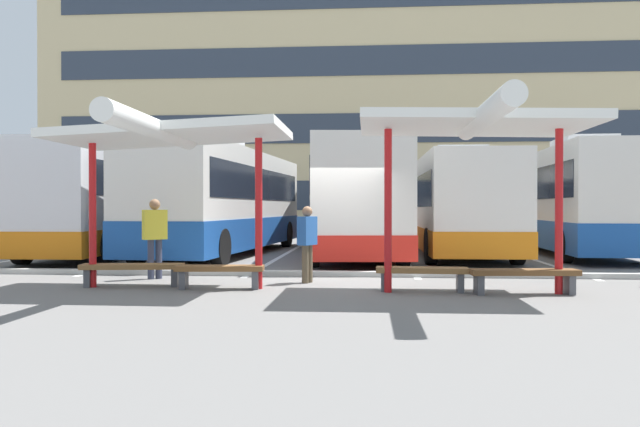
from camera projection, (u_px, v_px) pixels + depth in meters
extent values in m
plane|color=slate|center=(331.00, 277.00, 14.17)|extent=(160.00, 160.00, 0.00)
cube|color=#D1BC8C|center=(357.00, 114.00, 45.95)|extent=(41.42, 13.26, 16.88)
cube|color=#2D3847|center=(355.00, 195.00, 39.37)|extent=(38.11, 0.08, 1.86)
cube|color=#2D3847|center=(355.00, 128.00, 39.33)|extent=(38.11, 0.08, 1.86)
cube|color=#2D3847|center=(355.00, 61.00, 39.29)|extent=(38.11, 0.08, 1.86)
cube|color=silver|center=(122.00, 200.00, 21.42)|extent=(2.68, 11.90, 3.10)
cube|color=orange|center=(122.00, 235.00, 21.43)|extent=(2.72, 11.94, 0.69)
cube|color=black|center=(122.00, 184.00, 21.41)|extent=(2.69, 10.95, 0.94)
cube|color=black|center=(173.00, 193.00, 27.30)|extent=(2.17, 0.12, 1.86)
cube|color=silver|center=(104.00, 145.00, 19.92)|extent=(1.52, 2.23, 0.36)
cylinder|color=black|center=(134.00, 233.00, 25.82)|extent=(0.32, 1.01, 1.00)
cylinder|color=black|center=(189.00, 233.00, 25.69)|extent=(0.32, 1.01, 1.00)
cylinder|color=black|center=(22.00, 246.00, 17.18)|extent=(0.32, 1.01, 1.00)
cylinder|color=black|center=(103.00, 246.00, 17.04)|extent=(0.32, 1.01, 1.00)
cube|color=silver|center=(226.00, 199.00, 20.92)|extent=(3.50, 11.69, 3.11)
cube|color=#194C9E|center=(226.00, 232.00, 20.93)|extent=(3.54, 11.73, 0.95)
cube|color=black|center=(226.00, 185.00, 20.91)|extent=(3.45, 10.77, 1.01)
cube|color=black|center=(267.00, 192.00, 26.57)|extent=(2.25, 0.27, 1.86)
cube|color=silver|center=(211.00, 143.00, 19.48)|extent=(1.71, 2.32, 0.36)
cylinder|color=black|center=(229.00, 234.00, 25.22)|extent=(0.38, 1.02, 1.00)
cylinder|color=black|center=(287.00, 234.00, 24.85)|extent=(0.38, 1.02, 1.00)
cylinder|color=black|center=(137.00, 247.00, 17.02)|extent=(0.38, 1.02, 1.00)
cylinder|color=black|center=(220.00, 247.00, 16.64)|extent=(0.38, 1.02, 1.00)
cube|color=silver|center=(348.00, 199.00, 20.86)|extent=(3.65, 12.36, 3.11)
cube|color=red|center=(348.00, 237.00, 20.87)|extent=(3.70, 12.41, 0.63)
cube|color=black|center=(348.00, 184.00, 20.86)|extent=(3.59, 11.39, 0.96)
cube|color=black|center=(339.00, 192.00, 26.92)|extent=(2.23, 0.29, 1.87)
cube|color=silver|center=(351.00, 142.00, 19.32)|extent=(1.72, 2.33, 0.36)
cylinder|color=black|center=(312.00, 234.00, 25.34)|extent=(0.39, 1.02, 1.00)
cylinder|color=black|center=(370.00, 234.00, 25.38)|extent=(0.39, 1.02, 1.00)
cylinder|color=black|center=(314.00, 248.00, 16.37)|extent=(0.39, 1.02, 1.00)
cylinder|color=black|center=(403.00, 248.00, 16.40)|extent=(0.39, 1.02, 1.00)
cube|color=silver|center=(452.00, 204.00, 21.46)|extent=(2.62, 11.87, 2.82)
cube|color=orange|center=(451.00, 235.00, 21.47)|extent=(2.66, 11.91, 0.68)
cube|color=black|center=(452.00, 193.00, 21.45)|extent=(2.65, 10.92, 0.96)
cube|color=black|center=(433.00, 197.00, 27.34)|extent=(2.23, 0.10, 1.69)
cube|color=silver|center=(458.00, 154.00, 19.96)|extent=(1.53, 2.21, 0.36)
cylinder|color=black|center=(408.00, 233.00, 25.87)|extent=(0.31, 1.00, 1.00)
cylinder|color=black|center=(465.00, 233.00, 25.71)|extent=(0.31, 1.00, 1.00)
cylinder|color=black|center=(431.00, 246.00, 17.23)|extent=(0.31, 1.00, 1.00)
cylinder|color=black|center=(517.00, 246.00, 17.07)|extent=(0.31, 1.00, 1.00)
cube|color=silver|center=(571.00, 199.00, 20.96)|extent=(2.84, 10.32, 3.11)
cube|color=#194C9E|center=(571.00, 233.00, 20.97)|extent=(2.88, 10.36, 0.88)
cube|color=black|center=(571.00, 184.00, 20.96)|extent=(2.84, 9.50, 1.01)
cube|color=black|center=(536.00, 192.00, 26.02)|extent=(2.19, 0.15, 1.87)
cube|color=silver|center=(583.00, 144.00, 19.67)|extent=(1.57, 2.25, 0.36)
cylinder|color=black|center=(515.00, 234.00, 24.60)|extent=(0.33, 1.01, 1.00)
cylinder|color=black|center=(576.00, 235.00, 24.35)|extent=(0.33, 1.01, 1.00)
cylinder|color=black|center=(565.00, 245.00, 17.60)|extent=(0.33, 1.01, 1.00)
cube|color=white|center=(62.00, 253.00, 21.43)|extent=(0.16, 14.00, 0.01)
cube|color=white|center=(172.00, 254.00, 21.13)|extent=(0.16, 14.00, 0.01)
cube|color=white|center=(285.00, 254.00, 20.84)|extent=(0.16, 14.00, 0.01)
cube|color=white|center=(401.00, 255.00, 20.54)|extent=(0.16, 14.00, 0.01)
cube|color=white|center=(521.00, 256.00, 20.25)|extent=(0.16, 14.00, 0.01)
cylinder|color=red|center=(93.00, 213.00, 12.28)|extent=(0.14, 0.14, 2.89)
cylinder|color=red|center=(259.00, 213.00, 12.02)|extent=(0.14, 0.14, 2.89)
cube|color=white|center=(175.00, 135.00, 12.13)|extent=(4.29, 2.70, 0.36)
cylinder|color=white|center=(153.00, 128.00, 10.94)|extent=(0.36, 4.29, 0.36)
cube|color=brown|center=(132.00, 266.00, 12.37)|extent=(2.02, 0.67, 0.10)
cube|color=#4C4C51|center=(89.00, 278.00, 12.33)|extent=(0.16, 0.35, 0.35)
cube|color=#4C4C51|center=(176.00, 278.00, 12.41)|extent=(0.16, 0.35, 0.35)
cube|color=brown|center=(220.00, 268.00, 12.02)|extent=(1.71, 0.54, 0.10)
cube|color=#4C4C51|center=(184.00, 280.00, 12.02)|extent=(0.14, 0.34, 0.35)
cube|color=#4C4C51|center=(256.00, 280.00, 12.02)|extent=(0.14, 0.34, 0.35)
cylinder|color=red|center=(388.00, 211.00, 11.54)|extent=(0.14, 0.14, 3.00)
cylinder|color=red|center=(559.00, 211.00, 11.30)|extent=(0.14, 0.14, 3.00)
cube|color=white|center=(473.00, 124.00, 11.40)|extent=(4.07, 2.74, 0.23)
cylinder|color=white|center=(485.00, 116.00, 10.18)|extent=(0.36, 4.07, 0.36)
cube|color=brown|center=(422.00, 270.00, 11.65)|extent=(1.71, 0.48, 0.10)
cube|color=#4C4C51|center=(384.00, 282.00, 11.73)|extent=(0.13, 0.34, 0.35)
cube|color=#4C4C51|center=(460.00, 283.00, 11.57)|extent=(0.13, 0.34, 0.35)
cube|color=brown|center=(524.00, 272.00, 11.28)|extent=(1.95, 0.58, 0.10)
cube|color=#4C4C51|center=(479.00, 285.00, 11.28)|extent=(0.15, 0.34, 0.35)
cube|color=#4C4C51|center=(569.00, 285.00, 11.28)|extent=(0.15, 0.34, 0.35)
cube|color=#ADADA8|center=(331.00, 274.00, 14.20)|extent=(44.00, 0.24, 0.12)
cylinder|color=#33384C|center=(159.00, 259.00, 13.75)|extent=(0.14, 0.14, 0.86)
cylinder|color=#33384C|center=(151.00, 259.00, 13.66)|extent=(0.14, 0.14, 0.86)
cube|color=gold|center=(155.00, 225.00, 13.70)|extent=(0.53, 0.48, 0.65)
sphere|color=#936B4C|center=(155.00, 204.00, 13.69)|extent=(0.23, 0.23, 0.23)
cylinder|color=brown|center=(309.00, 264.00, 13.06)|extent=(0.14, 0.14, 0.79)
cylinder|color=brown|center=(305.00, 264.00, 12.92)|extent=(0.14, 0.14, 0.79)
cube|color=#2659A5|center=(307.00, 231.00, 12.98)|extent=(0.40, 0.51, 0.59)
sphere|color=#936B4C|center=(307.00, 211.00, 12.98)|extent=(0.21, 0.21, 0.21)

